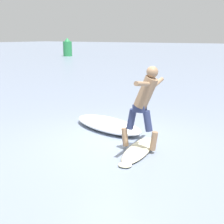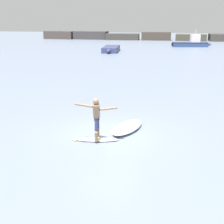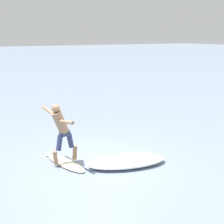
{
  "view_description": "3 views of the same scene",
  "coord_description": "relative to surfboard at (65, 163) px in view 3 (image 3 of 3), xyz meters",
  "views": [
    {
      "loc": [
        -6.0,
        -3.67,
        2.44
      ],
      "look_at": [
        -0.15,
        0.07,
        0.74
      ],
      "focal_mm": 50.0,
      "sensor_mm": 36.0,
      "label": 1
    },
    {
      "loc": [
        2.77,
        -12.33,
        4.84
      ],
      "look_at": [
        0.05,
        0.54,
        0.87
      ],
      "focal_mm": 50.0,
      "sensor_mm": 36.0,
      "label": 2
    },
    {
      "loc": [
        7.72,
        -3.97,
        3.7
      ],
      "look_at": [
        -0.74,
        1.13,
        1.25
      ],
      "focal_mm": 50.0,
      "sensor_mm": 36.0,
      "label": 3
    }
  ],
  "objects": [
    {
      "name": "ground_plane",
      "position": [
        0.34,
        0.73,
        -0.04
      ],
      "size": [
        200.0,
        200.0,
        0.0
      ],
      "primitive_type": "plane",
      "color": "gray"
    },
    {
      "name": "surfboard",
      "position": [
        0.0,
        0.0,
        0.0
      ],
      "size": [
        1.95,
        0.82,
        0.21
      ],
      "color": "beige",
      "rests_on": "ground"
    },
    {
      "name": "surfer",
      "position": [
        0.05,
        -0.1,
        1.09
      ],
      "size": [
        1.68,
        0.85,
        1.78
      ],
      "color": "#916F51",
      "rests_on": "surfboard"
    },
    {
      "name": "wave_foam_at_tail",
      "position": [
        1.04,
        1.48,
        0.09
      ],
      "size": [
        1.56,
        2.5,
        0.26
      ],
      "color": "white",
      "rests_on": "ground"
    }
  ]
}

